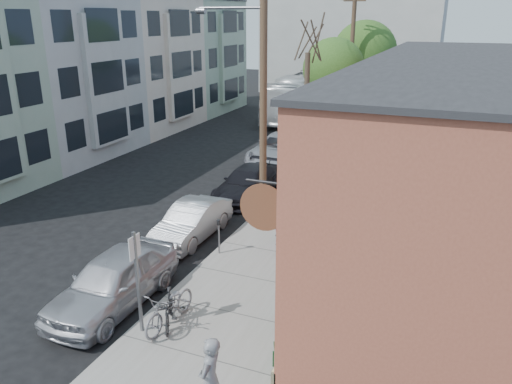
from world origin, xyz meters
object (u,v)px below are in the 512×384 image
at_px(car_0, 113,281).
at_px(car_2, 248,183).
at_px(patio_chair_a, 296,319).
at_px(car_4, 315,132).
at_px(sign_post, 137,273).
at_px(parking_meter_near, 219,231).
at_px(tree_leafy_far, 365,53).
at_px(car_3, 280,149).
at_px(patio_chair_b, 284,348).
at_px(cyclist, 281,220).
at_px(parked_bike_a, 169,309).
at_px(parking_meter_far, 293,167).
at_px(patron_grey, 210,379).
at_px(utility_pole_near, 262,86).
at_px(patron_green, 292,274).
at_px(bus, 299,97).
at_px(car_1, 192,221).
at_px(tree_bare, 306,122).
at_px(tree_leafy_mid, 334,69).
at_px(parked_bike_b, 170,307).

relative_size(car_0, car_2, 0.99).
distance_m(patio_chair_a, car_4, 21.30).
relative_size(sign_post, parking_meter_near, 2.26).
distance_m(tree_leafy_far, car_3, 11.65).
xyz_separation_m(parking_meter_near, patio_chair_b, (3.95, -4.64, -0.39)).
bearing_deg(sign_post, cyclist, 74.86).
relative_size(sign_post, parked_bike_a, 1.75).
relative_size(cyclist, car_3, 0.34).
height_order(parking_meter_far, patio_chair_b, parking_meter_far).
distance_m(patio_chair_b, patron_grey, 2.33).
bearing_deg(utility_pole_near, car_4, 96.66).
relative_size(patio_chair_a, car_3, 0.15).
bearing_deg(patio_chair_b, patron_green, 80.76).
xyz_separation_m(parked_bike_a, bus, (-5.63, 29.29, 1.04)).
bearing_deg(car_0, car_1, 92.60).
xyz_separation_m(tree_bare, patron_grey, (2.58, -14.90, -2.15)).
distance_m(tree_leafy_mid, car_1, 13.11).
distance_m(utility_pole_near, patio_chair_a, 9.29).
relative_size(sign_post, cyclist, 1.42).
relative_size(patio_chair_b, car_1, 0.21).
bearing_deg(car_2, patio_chair_b, -61.06).
bearing_deg(parking_meter_near, tree_leafy_far, 88.57).
xyz_separation_m(patron_green, car_1, (-4.89, 3.02, -0.34)).
height_order(tree_leafy_mid, car_0, tree_leafy_mid).
xyz_separation_m(tree_leafy_far, patio_chair_b, (3.40, -26.74, -4.80)).
bearing_deg(car_3, patron_green, -71.94).
distance_m(car_3, car_4, 5.57).
xyz_separation_m(sign_post, bus, (-5.09, 29.77, -0.16)).
xyz_separation_m(tree_bare, car_3, (-2.47, 3.54, -2.43)).
xyz_separation_m(parking_meter_far, patio_chair_a, (3.86, -11.50, -0.39)).
relative_size(parking_meter_near, car_4, 0.29).
distance_m(parking_meter_near, bus, 25.49).
bearing_deg(utility_pole_near, parked_bike_b, -86.21).
xyz_separation_m(utility_pole_near, patio_chair_b, (3.81, -8.26, -4.82)).
distance_m(parked_bike_b, car_0, 2.16).
height_order(patron_green, car_0, patron_green).
height_order(sign_post, parked_bike_b, sign_post).
xyz_separation_m(parking_meter_far, tree_leafy_far, (0.55, 14.00, 4.40)).
bearing_deg(parked_bike_a, patio_chair_a, -10.04).
bearing_deg(patio_chair_a, car_0, -167.01).
relative_size(parking_meter_near, tree_leafy_mid, 0.19).
bearing_deg(car_3, patio_chair_b, -72.95).
bearing_deg(parking_meter_far, car_3, 118.15).
xyz_separation_m(patio_chair_a, car_1, (-5.48, 4.42, 0.09)).
xyz_separation_m(sign_post, utility_pole_near, (0.04, 8.40, 3.58)).
height_order(car_0, car_2, car_0).
xyz_separation_m(parked_bike_a, car_2, (-2.09, 10.22, 0.05)).
distance_m(tree_leafy_far, patio_chair_b, 27.38).
distance_m(tree_bare, patio_chair_a, 12.29).
height_order(parking_meter_near, tree_bare, tree_bare).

